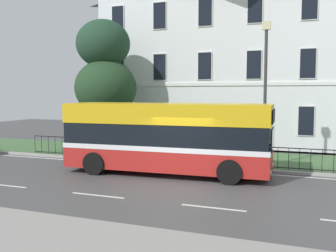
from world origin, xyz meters
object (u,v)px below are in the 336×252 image
evergreen_tree (106,98)px  single_decker_bus (167,137)px  street_lamp_post (265,84)px  georgian_townhouse (244,53)px  litter_bin (151,147)px

evergreen_tree → single_decker_bus: 7.79m
evergreen_tree → street_lamp_post: evergreen_tree is taller
georgian_townhouse → evergreen_tree: georgian_townhouse is taller
street_lamp_post → litter_bin: (-5.63, 0.14, -3.16)m
evergreen_tree → georgian_townhouse: bearing=49.3°
single_decker_bus → litter_bin: bearing=122.8°
single_decker_bus → litter_bin: 3.38m
georgian_townhouse → street_lamp_post: bearing=-75.3°
street_lamp_post → litter_bin: 6.46m
georgian_townhouse → single_decker_bus: (-1.02, -12.88, -4.71)m
street_lamp_post → single_decker_bus: bearing=-146.1°
street_lamp_post → litter_bin: street_lamp_post is taller
evergreen_tree → street_lamp_post: (9.55, -2.43, 0.70)m
litter_bin → georgian_townhouse: bearing=74.1°
georgian_townhouse → single_decker_bus: size_ratio=2.05×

